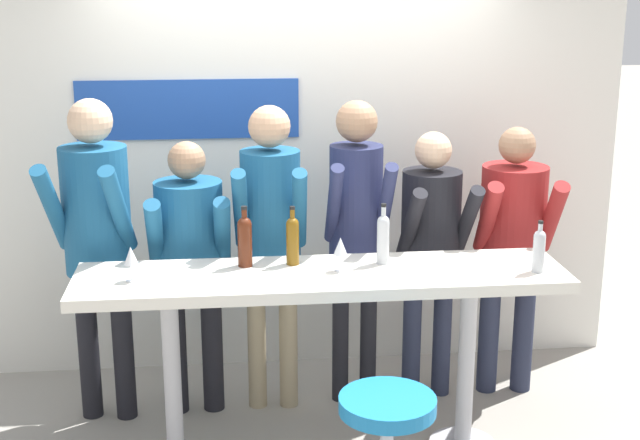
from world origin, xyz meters
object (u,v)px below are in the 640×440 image
(person_center_left, at_px, (271,224))
(wine_glass_1, at_px, (340,247))
(wine_bottle_3, at_px, (383,237))
(person_center_right, at_px, (431,237))
(wine_bottle_1, at_px, (245,239))
(wine_bottle_0, at_px, (539,249))
(tasting_table, at_px, (322,301))
(person_left, at_px, (190,250))
(wine_glass_0, at_px, (131,257))
(wine_bottle_2, at_px, (293,238))
(person_center, at_px, (356,216))
(person_far_left, at_px, (97,226))
(person_right, at_px, (512,233))

(person_center_left, relative_size, wine_glass_1, 10.15)
(wine_bottle_3, bearing_deg, person_center_right, 54.03)
(wine_bottle_1, relative_size, wine_glass_1, 1.80)
(wine_bottle_0, bearing_deg, tasting_table, 174.21)
(person_left, height_order, wine_bottle_1, person_left)
(person_left, relative_size, wine_glass_0, 9.08)
(wine_bottle_2, relative_size, wine_bottle_3, 0.97)
(wine_bottle_3, relative_size, wine_glass_1, 1.82)
(person_center_left, xyz_separation_m, person_center_right, (0.93, 0.04, -0.12))
(person_left, height_order, wine_bottle_3, person_left)
(person_center_right, bearing_deg, wine_glass_0, -162.95)
(wine_bottle_2, relative_size, wine_glass_1, 1.75)
(person_center, bearing_deg, wine_glass_0, -150.81)
(wine_bottle_3, bearing_deg, tasting_table, -161.85)
(person_far_left, height_order, person_center, person_far_left)
(person_center_right, relative_size, wine_bottle_2, 5.24)
(person_center, bearing_deg, wine_bottle_3, -81.92)
(person_left, height_order, person_center_left, person_center_left)
(wine_bottle_3, bearing_deg, wine_bottle_1, 177.39)
(person_center_right, distance_m, person_right, 0.49)
(person_right, height_order, wine_bottle_2, person_right)
(person_left, height_order, person_center_right, person_center_right)
(person_left, height_order, wine_bottle_2, person_left)
(person_far_left, bearing_deg, person_right, 11.79)
(wine_bottle_0, height_order, wine_bottle_2, wine_bottle_2)
(person_center_right, bearing_deg, wine_bottle_1, -160.81)
(wine_bottle_1, bearing_deg, person_right, 17.61)
(person_center, height_order, person_center_right, person_center)
(wine_bottle_2, bearing_deg, person_center, 49.91)
(wine_bottle_3, xyz_separation_m, wine_glass_1, (-0.24, -0.10, -0.02))
(wine_bottle_2, xyz_separation_m, wine_glass_0, (-0.80, -0.18, -0.02))
(person_center, xyz_separation_m, person_right, (0.94, 0.02, -0.14))
(person_center_left, distance_m, wine_glass_1, 0.66)
(person_right, relative_size, wine_bottle_1, 5.15)
(person_center_left, bearing_deg, person_center_right, 6.42)
(wine_bottle_1, bearing_deg, wine_bottle_2, 0.74)
(tasting_table, height_order, wine_bottle_1, wine_bottle_1)
(tasting_table, distance_m, person_center_right, 0.96)
(person_center_left, relative_size, person_center_right, 1.10)
(person_center_left, distance_m, person_center, 0.49)
(person_center, bearing_deg, tasting_table, -112.45)
(person_center, height_order, wine_glass_1, person_center)
(person_center, relative_size, wine_bottle_0, 6.76)
(person_far_left, height_order, person_center_right, person_far_left)
(person_center_left, height_order, wine_glass_1, person_center_left)
(person_right, distance_m, wine_glass_1, 1.28)
(wine_bottle_0, bearing_deg, wine_bottle_3, 163.88)
(person_center_left, distance_m, wine_bottle_3, 0.73)
(person_center_left, height_order, person_center, person_center)
(person_center_left, bearing_deg, person_far_left, -174.18)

